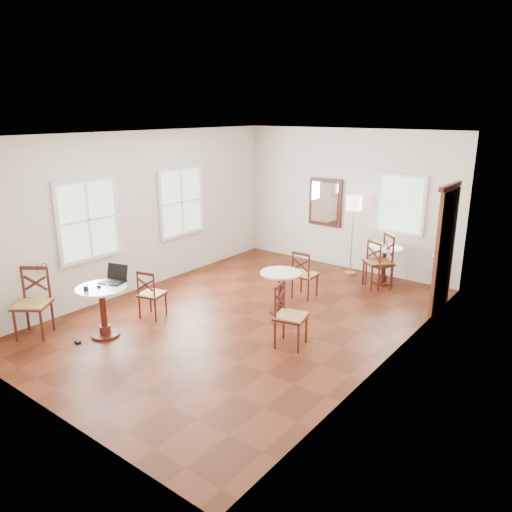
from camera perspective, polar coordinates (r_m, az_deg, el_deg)
The scene contains 17 objects.
ground at distance 8.37m, azimuth -1.26°, elevation -7.04°, with size 7.00×7.00×0.00m, color #541F0E.
room_shell at distance 8.06m, azimuth -0.46°, elevation 6.10°, with size 5.02×7.02×3.01m.
cafe_table_near at distance 7.86m, azimuth -17.36°, elevation -5.57°, with size 0.75×0.75×0.80m.
cafe_table_mid at distance 8.38m, azimuth 2.87°, elevation -3.68°, with size 0.69×0.69×0.73m.
cafe_table_back at distance 10.13m, azimuth 14.64°, elevation -0.55°, with size 0.71×0.71×0.75m.
chair_near_a at distance 8.39m, azimuth -12.06°, elevation -4.32°, with size 0.47×0.47×0.84m.
chair_near_b at distance 8.27m, azimuth -24.48°, elevation -4.97°, with size 0.69×0.69×1.06m.
chair_mid_a at distance 9.10m, azimuth 5.62°, elevation -2.14°, with size 0.43×0.43×0.90m.
chair_mid_b at distance 7.24m, azimuth 3.90°, elevation -6.90°, with size 0.53×0.53×0.96m.
chair_back_a at distance 9.91m, azimuth 14.06°, elevation -0.86°, with size 0.57×0.57×0.94m.
chair_back_b at distance 9.88m, azimuth 14.12°, elevation -0.55°, with size 0.69×0.69×1.06m.
floor_lamp at distance 10.34m, azimuth 11.27°, elevation 5.44°, with size 0.32×0.32×1.67m.
laptop at distance 7.93m, azimuth -16.08°, elevation -2.42°, with size 0.43×0.39×0.26m.
mouse at distance 7.74m, azimuth -17.78°, elevation -3.39°, with size 0.09×0.06×0.04m, color black.
navy_mug at distance 7.65m, azimuth -19.13°, elevation -3.57°, with size 0.11×0.07×0.08m.
water_glass at distance 7.52m, azimuth -16.94°, elevation -3.64°, with size 0.06×0.06×0.10m, color white.
power_adapter at distance 7.93m, azimuth -19.98°, elevation -9.37°, with size 0.10×0.06×0.04m, color black.
Camera 1 is at (4.82, -5.97, 3.36)m, focal length 34.46 mm.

